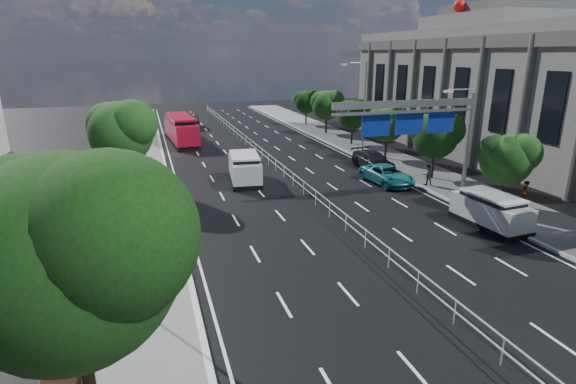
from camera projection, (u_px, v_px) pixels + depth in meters
name	position (u px, v px, depth m)	size (l,w,h in m)	color
ground	(406.00, 284.00, 19.58)	(160.00, 160.00, 0.00)	black
sidewalk_near	(128.00, 329.00, 16.27)	(5.00, 140.00, 0.14)	slate
kerb_near	(198.00, 317.00, 16.98)	(0.25, 140.00, 0.15)	silver
kerb_far	(567.00, 256.00, 22.14)	(0.25, 140.00, 0.15)	silver
median_fence	(270.00, 161.00, 39.94)	(0.05, 85.00, 1.02)	silver
hedge_near	(88.00, 268.00, 20.22)	(1.00, 36.00, 0.44)	black
toilet_sign	(136.00, 254.00, 15.58)	(1.62, 0.18, 4.34)	gray
overhead_gantry	(421.00, 119.00, 29.03)	(10.24, 0.38, 7.45)	gray
streetlight_far	(362.00, 100.00, 44.77)	(2.78, 2.40, 9.00)	gray
civic_hall	(501.00, 89.00, 44.59)	(14.40, 36.00, 14.35)	slate
near_tree_big	(72.00, 249.00, 10.42)	(5.72, 5.33, 7.71)	black
near_tree_back	(121.00, 129.00, 31.19)	(4.84, 4.51, 6.69)	black
far_tree_c	(508.00, 157.00, 28.16)	(3.52, 3.28, 4.94)	black
far_tree_d	(436.00, 134.00, 34.92)	(3.85, 3.59, 5.34)	black
far_tree_e	(388.00, 122.00, 41.80)	(3.63, 3.38, 5.13)	black
far_tree_f	(353.00, 113.00, 48.66)	(3.52, 3.28, 5.02)	black
far_tree_g	(327.00, 104.00, 55.42)	(3.96, 3.69, 5.45)	black
far_tree_h	(307.00, 101.00, 62.36)	(3.41, 3.18, 4.91)	black
white_minivan	(245.00, 168.00, 34.93)	(2.78, 5.34, 2.22)	black
red_bus	(181.00, 129.00, 50.38)	(3.20, 10.41, 3.07)	black
near_car_silver	(189.00, 130.00, 54.39)	(1.96, 4.88, 1.66)	#A0A1A7
near_car_dark	(192.00, 121.00, 61.07)	(1.80, 5.16, 1.70)	black
silver_minivan	(491.00, 211.00, 25.90)	(2.30, 4.79, 1.94)	black
parked_car_teal	(387.00, 175.00, 34.59)	(2.35, 5.09, 1.41)	#1A6A75
parked_car_dark	(373.00, 160.00, 39.06)	(2.10, 5.17, 1.50)	black
pedestrian_a	(524.00, 195.00, 28.51)	(0.67, 0.44, 1.83)	gray
pedestrian_b	(427.00, 175.00, 33.75)	(0.76, 0.59, 1.57)	gray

